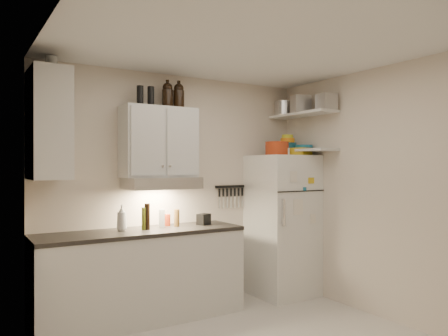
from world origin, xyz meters
TOP-DOWN VIEW (x-y plane):
  - ceiling at (0.00, 0.00)m, footprint 3.20×3.00m
  - back_wall at (0.00, 1.51)m, footprint 3.20×0.02m
  - left_wall at (-1.61, 0.00)m, footprint 0.02×3.00m
  - right_wall at (1.61, 0.00)m, footprint 0.02×3.00m
  - base_cabinet at (-0.55, 1.20)m, footprint 2.10×0.60m
  - countertop at (-0.55, 1.20)m, footprint 2.10×0.62m
  - upper_cabinet at (-0.30, 1.33)m, footprint 0.80×0.33m
  - side_cabinet at (-1.44, 1.20)m, footprint 0.33×0.55m
  - range_hood at (-0.30, 1.27)m, footprint 0.76×0.46m
  - fridge at (1.25, 1.16)m, footprint 0.70×0.68m
  - shelf_hi at (1.45, 1.02)m, footprint 0.30×0.95m
  - shelf_lo at (1.45, 1.02)m, footprint 0.30×0.95m
  - knife_strip at (0.70, 1.49)m, footprint 0.42×0.02m
  - dutch_oven at (1.15, 1.14)m, footprint 0.35×0.35m
  - book_stack at (1.40, 1.04)m, footprint 0.28×0.32m
  - spice_jar at (1.23, 1.04)m, footprint 0.07×0.07m
  - stock_pot at (1.46, 1.38)m, footprint 0.31×0.31m
  - tin_a at (1.39, 0.99)m, footprint 0.25×0.23m
  - tin_b at (1.47, 0.64)m, footprint 0.20×0.20m
  - bowl_teal at (1.41, 1.25)m, footprint 0.22×0.22m
  - bowl_orange at (1.37, 1.21)m, footprint 0.18×0.18m
  - bowl_yellow at (1.37, 1.21)m, footprint 0.14×0.14m
  - plates at (1.49, 1.04)m, footprint 0.27×0.27m
  - growler_a at (-0.20, 1.34)m, footprint 0.12×0.12m
  - growler_b at (-0.06, 1.34)m, footprint 0.15×0.15m
  - thermos_a at (-0.40, 1.31)m, footprint 0.09×0.09m
  - thermos_b at (-0.52, 1.30)m, footprint 0.07×0.07m
  - side_jar at (-1.39, 1.29)m, footprint 0.12×0.12m
  - soap_bottle at (-0.73, 1.26)m, footprint 0.15×0.15m
  - pepper_mill at (-0.13, 1.26)m, footprint 0.06×0.06m
  - oil_bottle at (-0.52, 1.21)m, footprint 0.05×0.05m
  - vinegar_bottle at (-0.49, 1.20)m, footprint 0.06×0.06m
  - clear_bottle at (-0.29, 1.27)m, footprint 0.08×0.08m
  - red_jar at (-0.19, 1.36)m, footprint 0.07×0.07m
  - caddy at (0.18, 1.22)m, footprint 0.17×0.15m

SIDE VIEW (x-z plane):
  - base_cabinet at x=-0.55m, z-range 0.00..0.88m
  - fridge at x=1.25m, z-range 0.00..1.70m
  - countertop at x=-0.55m, z-range 0.88..0.92m
  - caddy at x=0.18m, z-range 0.92..1.04m
  - red_jar at x=-0.19m, z-range 0.92..1.05m
  - pepper_mill at x=-0.13m, z-range 0.92..1.10m
  - clear_bottle at x=-0.29m, z-range 0.92..1.11m
  - oil_bottle at x=-0.52m, z-range 0.92..1.15m
  - vinegar_bottle at x=-0.49m, z-range 0.92..1.19m
  - soap_bottle at x=-0.73m, z-range 0.92..1.21m
  - back_wall at x=0.00m, z-range 0.00..2.60m
  - left_wall at x=-1.61m, z-range 0.00..2.60m
  - right_wall at x=1.61m, z-range 0.00..2.60m
  - knife_strip at x=0.70m, z-range 1.31..1.33m
  - range_hood at x=-0.30m, z-range 1.33..1.45m
  - spice_jar at x=1.23m, z-range 1.70..1.79m
  - book_stack at x=1.40m, z-range 1.70..1.79m
  - shelf_lo at x=1.45m, z-range 1.75..1.77m
  - dutch_oven at x=1.15m, z-range 1.70..1.86m
  - plates at x=1.49m, z-range 1.77..1.83m
  - bowl_teal at x=1.41m, z-range 1.77..1.86m
  - upper_cabinet at x=-0.30m, z-range 1.45..2.20m
  - bowl_orange at x=1.37m, z-range 1.86..1.92m
  - bowl_yellow at x=1.37m, z-range 1.92..1.96m
  - side_cabinet at x=-1.44m, z-range 1.45..2.45m
  - shelf_hi at x=1.45m, z-range 2.19..2.22m
  - thermos_b at x=-0.52m, z-range 2.20..2.40m
  - thermos_a at x=-0.40m, z-range 2.20..2.41m
  - tin_b at x=1.47m, z-range 2.21..2.40m
  - stock_pot at x=1.46m, z-range 2.21..2.40m
  - tin_a at x=1.39m, z-range 2.21..2.42m
  - growler_a at x=-0.20m, z-range 2.20..2.48m
  - growler_b at x=-0.06m, z-range 2.20..2.49m
  - side_jar at x=-1.39m, z-range 2.45..2.59m
  - ceiling at x=0.00m, z-range 2.60..2.62m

